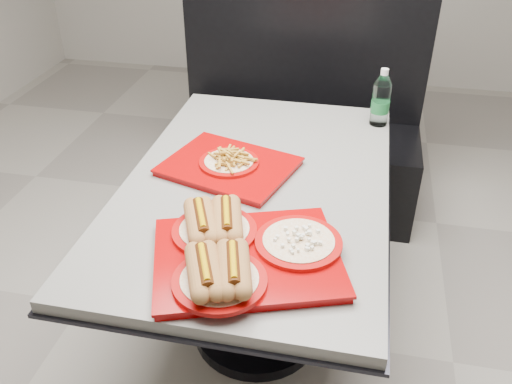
% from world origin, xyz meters
% --- Properties ---
extents(ground, '(6.00, 6.00, 0.00)m').
position_xyz_m(ground, '(0.00, 0.00, 0.00)').
color(ground, gray).
rests_on(ground, ground).
extents(diner_table, '(0.92, 1.42, 0.75)m').
position_xyz_m(diner_table, '(0.00, 0.00, 0.58)').
color(diner_table, black).
rests_on(diner_table, ground).
extents(booth_bench, '(1.30, 0.57, 1.35)m').
position_xyz_m(booth_bench, '(0.00, 1.09, 0.40)').
color(booth_bench, black).
rests_on(booth_bench, ground).
extents(tray_near, '(0.61, 0.55, 0.11)m').
position_xyz_m(tray_near, '(0.04, -0.44, 0.79)').
color(tray_near, '#9A0405').
rests_on(tray_near, diner_table).
extents(tray_far, '(0.52, 0.46, 0.09)m').
position_xyz_m(tray_far, '(-0.11, 0.05, 0.78)').
color(tray_far, '#9A0405').
rests_on(tray_far, diner_table).
extents(water_bottle, '(0.08, 0.08, 0.24)m').
position_xyz_m(water_bottle, '(0.40, 0.55, 0.85)').
color(water_bottle, silver).
rests_on(water_bottle, diner_table).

